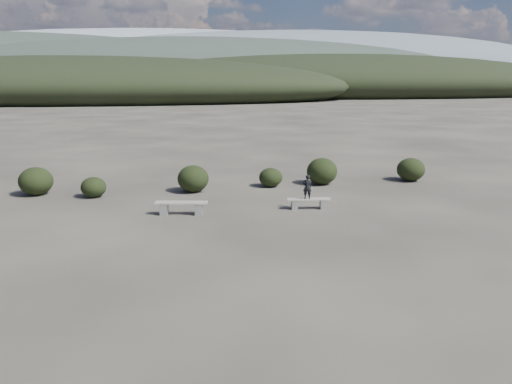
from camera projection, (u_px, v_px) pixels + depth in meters
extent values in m
plane|color=#302C25|center=(275.00, 261.00, 13.35)|extent=(1200.00, 1200.00, 0.00)
cube|color=slate|center=(164.00, 209.00, 17.80)|extent=(0.30, 0.39, 0.42)
cube|color=slate|center=(199.00, 209.00, 17.80)|extent=(0.30, 0.39, 0.42)
cube|color=gray|center=(181.00, 203.00, 17.75)|extent=(1.90, 0.63, 0.05)
cube|color=slate|center=(295.00, 205.00, 18.53)|extent=(0.24, 0.33, 0.36)
cube|color=slate|center=(323.00, 204.00, 18.58)|extent=(0.24, 0.33, 0.36)
cube|color=gray|center=(309.00, 199.00, 18.51)|extent=(1.62, 0.45, 0.04)
imported|color=black|center=(307.00, 187.00, 18.40)|extent=(0.34, 0.23, 0.90)
ellipsoid|color=black|center=(94.00, 187.00, 20.34)|extent=(1.02, 1.02, 0.83)
ellipsoid|color=black|center=(193.00, 179.00, 21.24)|extent=(1.33, 1.33, 1.14)
ellipsoid|color=black|center=(271.00, 177.00, 22.26)|extent=(1.06, 1.06, 0.84)
ellipsoid|color=black|center=(322.00, 171.00, 22.73)|extent=(1.39, 1.39, 1.21)
ellipsoid|color=black|center=(411.00, 169.00, 23.50)|extent=(1.30, 1.30, 1.08)
ellipsoid|color=black|center=(36.00, 181.00, 20.69)|extent=(1.38, 1.38, 1.17)
ellipsoid|color=black|center=(75.00, 87.00, 96.78)|extent=(110.00, 40.00, 12.00)
ellipsoid|color=black|center=(344.00, 83.00, 123.12)|extent=(120.00, 44.00, 14.00)
ellipsoid|color=#29332A|center=(199.00, 74.00, 166.80)|extent=(190.00, 64.00, 24.00)
ellipsoid|color=slate|center=(310.00, 68.00, 309.41)|extent=(340.00, 110.00, 44.00)
ellipsoid|color=#929CA5|center=(157.00, 66.00, 393.62)|extent=(460.00, 140.00, 56.00)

